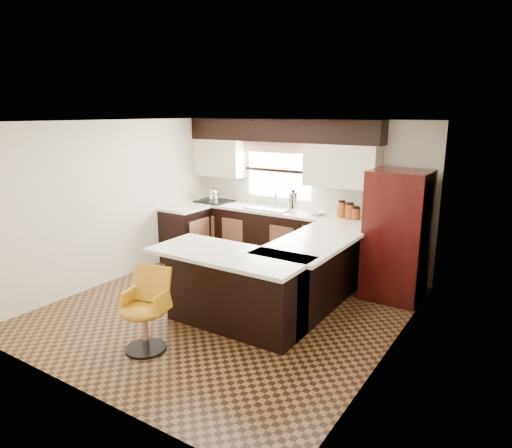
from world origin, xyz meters
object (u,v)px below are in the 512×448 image
Objects in this scene: peninsula_long at (311,275)px; bar_chair at (144,311)px; refrigerator at (397,235)px; peninsula_return at (235,291)px.

bar_chair is (-1.02, -1.97, 0.00)m from peninsula_long.
peninsula_long is 1.32m from refrigerator.
bar_chair reaches higher than peninsula_return.
refrigerator is at bearing 55.46° from peninsula_return.
refrigerator is at bearing 46.82° from bar_chair.
peninsula_return is 2.38m from refrigerator.
peninsula_long is 2.21m from bar_chair.
refrigerator is 1.96× the size of bar_chair.
refrigerator reaches higher than bar_chair.
bar_chair is at bearing -116.34° from peninsula_return.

